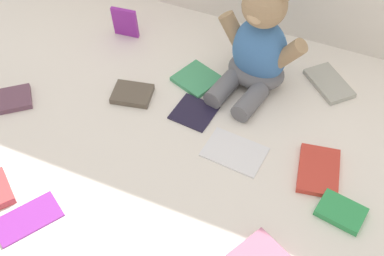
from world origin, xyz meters
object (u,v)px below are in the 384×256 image
at_px(book_case_3, 132,94).
at_px(book_case_9, 194,112).
at_px(book_case_4, 319,170).
at_px(book_case_5, 235,151).
at_px(book_case_11, 27,218).
at_px(book_case_1, 12,99).
at_px(book_case_2, 197,79).
at_px(book_case_7, 341,212).
at_px(book_case_8, 125,22).
at_px(book_case_10, 329,83).
at_px(teddy_bear, 258,49).

relative_size(book_case_3, book_case_9, 1.00).
height_order(book_case_4, book_case_5, book_case_4).
bearing_deg(book_case_11, book_case_1, 163.59).
xyz_separation_m(book_case_2, book_case_7, (0.44, -0.25, 0.00)).
xyz_separation_m(book_case_7, book_case_8, (-0.69, 0.34, 0.04)).
bearing_deg(book_case_4, book_case_5, -3.66).
distance_m(book_case_3, book_case_9, 0.17).
distance_m(book_case_1, book_case_4, 0.77).
bearing_deg(book_case_10, book_case_4, -127.36).
bearing_deg(book_case_11, book_case_4, 66.13).
bearing_deg(book_case_1, book_case_9, 68.59).
xyz_separation_m(book_case_4, book_case_8, (-0.63, 0.26, 0.04)).
xyz_separation_m(book_case_2, book_case_3, (-0.13, -0.12, 0.00)).
relative_size(teddy_bear, book_case_11, 2.19).
xyz_separation_m(book_case_5, book_case_11, (-0.33, -0.34, 0.00)).
xyz_separation_m(teddy_bear, book_case_7, (0.30, -0.31, -0.10)).
height_order(book_case_2, book_case_4, book_case_4).
height_order(book_case_3, book_case_9, book_case_3).
height_order(book_case_1, book_case_2, book_case_1).
bearing_deg(book_case_8, book_case_9, -40.30).
distance_m(teddy_bear, book_case_8, 0.40).
height_order(book_case_8, book_case_10, book_case_8).
bearing_deg(book_case_10, book_case_11, -172.78).
bearing_deg(book_case_10, book_case_9, 173.20).
bearing_deg(book_case_7, book_case_9, -99.80).
relative_size(book_case_2, book_case_7, 1.08).
bearing_deg(book_case_11, teddy_bear, 94.62).
bearing_deg(book_case_11, book_case_3, 117.39).
relative_size(book_case_1, book_case_3, 0.99).
distance_m(book_case_5, book_case_10, 0.34).
height_order(book_case_3, book_case_7, same).
distance_m(teddy_bear, book_case_2, 0.18).
bearing_deg(book_case_4, book_case_9, -19.65).
relative_size(book_case_5, book_case_7, 1.45).
bearing_deg(teddy_bear, book_case_5, -70.55).
bearing_deg(book_case_3, teddy_bear, 111.40).
xyz_separation_m(book_case_1, book_case_2, (0.40, 0.26, -0.00)).
relative_size(book_case_4, book_case_8, 1.41).
distance_m(book_case_7, book_case_11, 0.65).
bearing_deg(teddy_bear, book_case_9, -109.55).
xyz_separation_m(teddy_bear, book_case_3, (-0.27, -0.18, -0.10)).
distance_m(book_case_1, book_case_11, 0.36).
bearing_deg(book_case_7, book_case_5, -94.16).
relative_size(book_case_4, book_case_9, 1.35).
bearing_deg(book_case_7, book_case_8, -106.39).
xyz_separation_m(book_case_1, book_case_10, (0.72, 0.38, -0.00)).
xyz_separation_m(book_case_1, book_case_3, (0.27, 0.14, 0.00)).
distance_m(book_case_3, book_case_11, 0.41).
distance_m(book_case_9, book_case_10, 0.37).
distance_m(book_case_5, book_case_7, 0.27).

